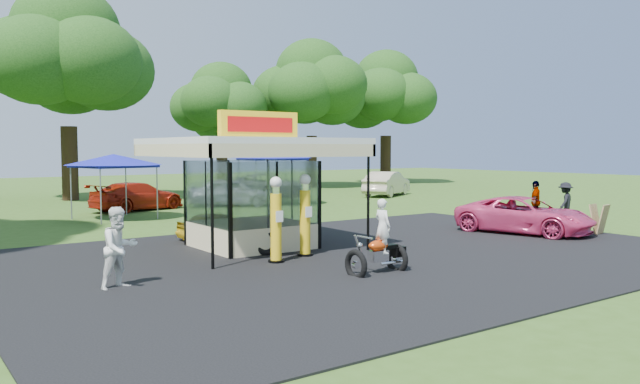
# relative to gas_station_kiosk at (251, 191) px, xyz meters

# --- Properties ---
(ground) EXTENTS (120.00, 120.00, 0.00)m
(ground) POSITION_rel_gas_station_kiosk_xyz_m (2.00, -4.99, -1.78)
(ground) COLOR #36551A
(ground) RESTS_ON ground
(asphalt_apron) EXTENTS (20.00, 14.00, 0.04)m
(asphalt_apron) POSITION_rel_gas_station_kiosk_xyz_m (2.00, -2.99, -1.76)
(asphalt_apron) COLOR black
(asphalt_apron) RESTS_ON ground
(gas_station_kiosk) EXTENTS (5.40, 5.40, 4.18)m
(gas_station_kiosk) POSITION_rel_gas_station_kiosk_xyz_m (0.00, 0.00, 0.00)
(gas_station_kiosk) COLOR white
(gas_station_kiosk) RESTS_ON ground
(gas_pump_left) EXTENTS (0.43, 0.43, 2.33)m
(gas_pump_left) POSITION_rel_gas_station_kiosk_xyz_m (-0.75, -2.67, -0.67)
(gas_pump_left) COLOR black
(gas_pump_left) RESTS_ON ground
(gas_pump_right) EXTENTS (0.44, 0.44, 2.36)m
(gas_pump_right) POSITION_rel_gas_station_kiosk_xyz_m (0.45, -2.27, -0.65)
(gas_pump_right) COLOR black
(gas_pump_right) RESTS_ON ground
(motorcycle) EXTENTS (1.62, 0.80, 1.92)m
(motorcycle) POSITION_rel_gas_station_kiosk_xyz_m (0.63, -5.30, -1.04)
(motorcycle) COLOR black
(motorcycle) RESTS_ON ground
(spare_tires) EXTENTS (0.93, 0.65, 0.76)m
(spare_tires) POSITION_rel_gas_station_kiosk_xyz_m (-0.43, -1.40, -1.41)
(spare_tires) COLOR black
(spare_tires) RESTS_ON ground
(a_frame_sign) EXTENTS (0.65, 0.64, 1.09)m
(a_frame_sign) POSITION_rel_gas_station_kiosk_xyz_m (11.51, -4.64, -1.23)
(a_frame_sign) COLOR #593819
(a_frame_sign) RESTS_ON ground
(kiosk_car) EXTENTS (2.82, 1.13, 0.96)m
(kiosk_car) POSITION_rel_gas_station_kiosk_xyz_m (-0.00, 2.21, -1.30)
(kiosk_car) COLOR yellow
(kiosk_car) RESTS_ON ground
(pink_sedan) EXTENTS (3.35, 5.22, 1.34)m
(pink_sedan) POSITION_rel_gas_station_kiosk_xyz_m (9.61, -2.90, -1.11)
(pink_sedan) COLOR #E23D77
(pink_sedan) RESTS_ON ground
(spectator_west) EXTENTS (1.04, 0.91, 1.81)m
(spectator_west) POSITION_rel_gas_station_kiosk_xyz_m (-5.11, -3.25, -0.88)
(spectator_west) COLOR white
(spectator_west) RESTS_ON ground
(spectator_east_a) EXTENTS (1.22, 0.94, 1.67)m
(spectator_east_a) POSITION_rel_gas_station_kiosk_xyz_m (14.17, -1.57, -0.95)
(spectator_east_a) COLOR black
(spectator_east_a) RESTS_ON ground
(spectator_east_b) EXTENTS (1.10, 0.87, 1.74)m
(spectator_east_b) POSITION_rel_gas_station_kiosk_xyz_m (12.91, -1.01, -0.91)
(spectator_east_b) COLOR gray
(spectator_east_b) RESTS_ON ground
(bg_car_b) EXTENTS (5.24, 3.42, 1.41)m
(bg_car_b) POSITION_rel_gas_station_kiosk_xyz_m (1.19, 13.59, -1.08)
(bg_car_b) COLOR #AB200D
(bg_car_b) RESTS_ON ground
(bg_car_c) EXTENTS (4.68, 3.68, 1.49)m
(bg_car_c) POSITION_rel_gas_station_kiosk_xyz_m (6.03, 12.85, -1.04)
(bg_car_c) COLOR #A4A3A8
(bg_car_c) RESTS_ON ground
(bg_car_d) EXTENTS (5.88, 4.92, 1.49)m
(bg_car_d) POSITION_rel_gas_station_kiosk_xyz_m (10.82, 17.07, -1.04)
(bg_car_d) COLOR #5E5E61
(bg_car_d) RESTS_ON ground
(bg_car_e) EXTENTS (5.02, 3.80, 1.58)m
(bg_car_e) POSITION_rel_gas_station_kiosk_xyz_m (17.67, 13.58, -0.99)
(bg_car_e) COLOR beige
(bg_car_e) RESTS_ON ground
(tent_west) EXTENTS (4.05, 4.05, 2.83)m
(tent_west) POSITION_rel_gas_station_kiosk_xyz_m (-0.97, 10.36, 0.78)
(tent_west) COLOR gray
(tent_west) RESTS_ON ground
(tent_east) EXTENTS (4.40, 4.40, 3.07)m
(tent_east) POSITION_rel_gas_station_kiosk_xyz_m (8.23, 12.38, 1.00)
(tent_east) COLOR gray
(tent_east) RESTS_ON ground
(oak_far_c) EXTENTS (10.51, 10.51, 12.39)m
(oak_far_c) POSITION_rel_gas_station_kiosk_xyz_m (0.05, 21.94, 6.08)
(oak_far_c) COLOR black
(oak_far_c) RESTS_ON ground
(oak_far_d) EXTENTS (7.76, 7.76, 9.24)m
(oak_far_d) POSITION_rel_gas_station_kiosk_xyz_m (11.72, 25.31, 4.11)
(oak_far_d) COLOR black
(oak_far_d) RESTS_ON ground
(oak_far_e) EXTENTS (9.50, 9.50, 11.31)m
(oak_far_e) POSITION_rel_gas_station_kiosk_xyz_m (18.58, 23.42, 5.43)
(oak_far_e) COLOR black
(oak_far_e) RESTS_ON ground
(oak_far_f) EXTENTS (9.49, 9.49, 11.43)m
(oak_far_f) POSITION_rel_gas_station_kiosk_xyz_m (27.47, 24.75, 5.56)
(oak_far_f) COLOR black
(oak_far_f) RESTS_ON ground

